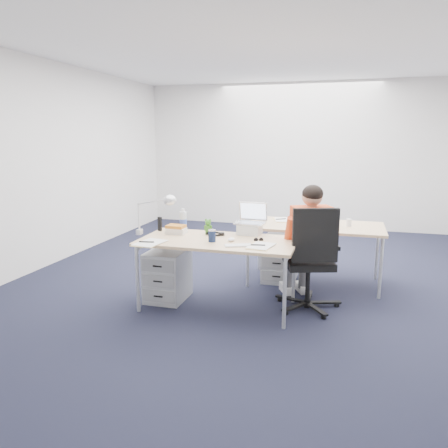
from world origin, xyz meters
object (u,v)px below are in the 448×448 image
object	(u,v)px
water_bottle	(183,220)
cordless_phone	(160,224)
office_chair	(309,280)
silver_laptop	(250,219)
can_koozie	(212,236)
dark_laptop	(314,219)
computer_mouse	(231,239)
book_stack	(176,229)
headphones	(215,233)
desk_lamp	(151,214)
far_cup	(349,223)
bear_figurine	(208,227)
drawer_pedestal_far	(280,258)
wireless_keyboard	(238,245)
seated_person	(306,244)
desk_near	(218,244)
sunglasses	(259,240)
drawer_pedestal_near	(168,275)
desk_far	(315,229)

from	to	relation	value
water_bottle	cordless_phone	xyz separation A→B (m)	(-0.26, -0.05, -0.05)
office_chair	silver_laptop	distance (m)	0.89
can_koozie	cordless_phone	distance (m)	0.79
water_bottle	dark_laptop	world-z (taller)	water_bottle
computer_mouse	book_stack	world-z (taller)	book_stack
headphones	cordless_phone	xyz separation A→B (m)	(-0.66, 0.03, 0.06)
can_koozie	desk_lamp	bearing A→B (deg)	171.92
cordless_phone	far_cup	size ratio (longest dim) A/B	1.82
bear_figurine	dark_laptop	distance (m)	1.26
office_chair	drawer_pedestal_far	bearing A→B (deg)	98.60
silver_laptop	book_stack	distance (m)	0.81
computer_mouse	wireless_keyboard	bearing A→B (deg)	-49.54
seated_person	far_cup	distance (m)	0.84
desk_near	sunglasses	size ratio (longest dim) A/B	15.88
can_koozie	far_cup	size ratio (longest dim) A/B	1.42
desk_near	cordless_phone	size ratio (longest dim) A/B	10.03
drawer_pedestal_far	water_bottle	bearing A→B (deg)	-140.85
desk_near	drawer_pedestal_near	bearing A→B (deg)	173.37
headphones	dark_laptop	bearing A→B (deg)	37.95
seated_person	water_bottle	bearing A→B (deg)	158.65
can_koozie	bear_figurine	world-z (taller)	bear_figurine
desk_near	drawer_pedestal_far	distance (m)	1.25
seated_person	dark_laptop	world-z (taller)	seated_person
book_stack	dark_laptop	size ratio (longest dim) A/B	0.70
headphones	can_koozie	world-z (taller)	can_koozie
computer_mouse	water_bottle	bearing A→B (deg)	160.85
wireless_keyboard	book_stack	size ratio (longest dim) A/B	1.25
far_cup	headphones	bearing A→B (deg)	-147.67
drawer_pedestal_near	book_stack	size ratio (longest dim) A/B	2.63
office_chair	computer_mouse	xyz separation A→B (m)	(-0.77, -0.24, 0.44)
office_chair	bear_figurine	bearing A→B (deg)	161.74
office_chair	wireless_keyboard	xyz separation A→B (m)	(-0.66, -0.41, 0.43)
far_cup	wireless_keyboard	bearing A→B (deg)	-128.87
desk_far	wireless_keyboard	distance (m)	1.42
wireless_keyboard	dark_laptop	xyz separation A→B (m)	(0.63, 1.07, 0.10)
silver_laptop	water_bottle	world-z (taller)	silver_laptop
seated_person	computer_mouse	size ratio (longest dim) A/B	13.00
computer_mouse	silver_laptop	bearing A→B (deg)	79.83
desk_far	cordless_phone	bearing A→B (deg)	-153.28
computer_mouse	dark_laptop	bearing A→B (deg)	56.46
seated_person	can_koozie	size ratio (longest dim) A/B	10.35
computer_mouse	headphones	distance (m)	0.33
water_bottle	sunglasses	distance (m)	0.93
wireless_keyboard	can_koozie	size ratio (longest dim) A/B	2.09
can_koozie	computer_mouse	bearing A→B (deg)	21.85
dark_laptop	far_cup	size ratio (longest dim) A/B	3.40
wireless_keyboard	water_bottle	distance (m)	0.90
bear_figurine	dark_laptop	size ratio (longest dim) A/B	0.57
headphones	cordless_phone	size ratio (longest dim) A/B	1.33
office_chair	wireless_keyboard	distance (m)	0.88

